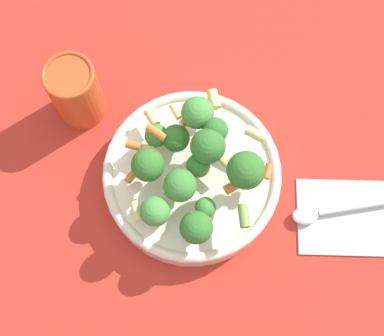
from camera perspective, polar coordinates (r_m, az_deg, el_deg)
name	(u,v)px	position (r m, az deg, el deg)	size (l,w,h in m)	color
ground_plane	(192,181)	(0.75, 0.00, -1.39)	(3.00, 3.00, 0.00)	#B72D23
bowl	(192,176)	(0.73, 0.00, -0.86)	(0.24, 0.24, 0.04)	silver
pasta_salad	(193,166)	(0.66, 0.14, 0.22)	(0.19, 0.21, 0.09)	#8CB766
cup	(76,92)	(0.76, -12.31, 7.97)	(0.07, 0.07, 0.11)	#CC4C23
napkin	(357,217)	(0.77, 17.19, -5.04)	(0.17, 0.12, 0.01)	#B2BCC6
spoon	(333,211)	(0.76, 14.76, -4.46)	(0.18, 0.06, 0.01)	silver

